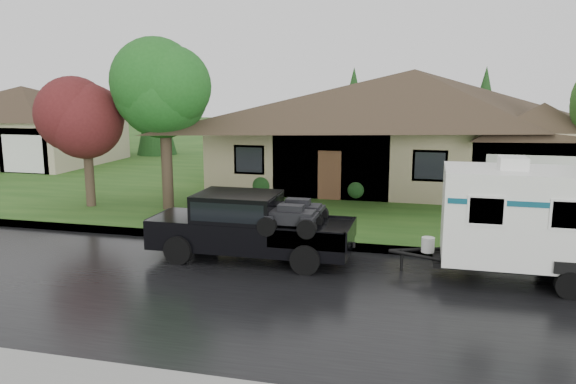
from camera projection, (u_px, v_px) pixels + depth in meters
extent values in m
plane|color=#224C17|center=(316.00, 271.00, 15.31)|extent=(140.00, 140.00, 0.00)
cube|color=black|center=(300.00, 297.00, 13.40)|extent=(140.00, 8.00, 0.01)
cube|color=gray|center=(330.00, 246.00, 17.43)|extent=(140.00, 0.50, 0.15)
cube|color=#224C17|center=(372.00, 180.00, 29.58)|extent=(140.00, 26.00, 0.15)
cube|color=tan|center=(411.00, 154.00, 27.85)|extent=(18.00, 10.00, 3.00)
pyramid|color=#35291D|center=(415.00, 69.00, 27.09)|extent=(19.44, 10.80, 2.60)
cube|color=tan|center=(539.00, 169.00, 23.73)|extent=(5.76, 4.00, 2.70)
cube|color=tan|center=(26.00, 140.00, 35.55)|extent=(10.00, 8.00, 2.80)
pyramid|color=#35291D|center=(21.00, 86.00, 34.91)|extent=(10.80, 8.64, 2.00)
cube|color=tan|center=(46.00, 147.00, 32.95)|extent=(3.20, 4.00, 2.52)
cylinder|color=#382B1E|center=(167.00, 172.00, 22.07)|extent=(0.44, 0.44, 2.90)
sphere|color=#246C23|center=(164.00, 90.00, 21.48)|extent=(4.01, 4.01, 4.01)
cylinder|color=#382B1E|center=(90.00, 179.00, 22.66)|extent=(0.37, 0.37, 2.24)
sphere|color=maroon|center=(86.00, 117.00, 22.20)|extent=(3.10, 3.10, 3.10)
sphere|color=#143814|center=(263.00, 184.00, 25.08)|extent=(1.00, 1.00, 1.00)
sphere|color=#143814|center=(357.00, 188.00, 24.07)|extent=(1.00, 1.00, 1.00)
sphere|color=#143814|center=(459.00, 192.00, 23.06)|extent=(1.00, 1.00, 1.00)
sphere|color=#143814|center=(570.00, 197.00, 22.05)|extent=(1.00, 1.00, 1.00)
cube|color=black|center=(251.00, 234.00, 16.22)|extent=(5.79, 1.93, 0.83)
cube|color=black|center=(183.00, 221.00, 16.68)|extent=(1.54, 1.88, 0.34)
cube|color=black|center=(238.00, 208.00, 16.17)|extent=(2.32, 1.81, 0.87)
cube|color=black|center=(238.00, 206.00, 16.16)|extent=(2.12, 1.85, 0.53)
cube|color=black|center=(313.00, 231.00, 15.74)|extent=(2.12, 1.83, 0.06)
cylinder|color=black|center=(179.00, 250.00, 15.82)|extent=(0.81, 0.31, 0.81)
cylinder|color=black|center=(205.00, 233.00, 17.62)|extent=(0.81, 0.31, 0.81)
cylinder|color=black|center=(305.00, 260.00, 14.94)|extent=(0.81, 0.31, 0.81)
cylinder|color=black|center=(319.00, 241.00, 16.74)|extent=(0.81, 0.31, 0.81)
cube|color=white|center=(513.00, 163.00, 14.12)|extent=(0.68, 0.77, 0.31)
cylinder|color=black|center=(570.00, 285.00, 13.22)|extent=(0.68, 0.23, 0.68)
cylinder|color=black|center=(550.00, 257.00, 15.39)|extent=(0.68, 0.23, 0.68)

